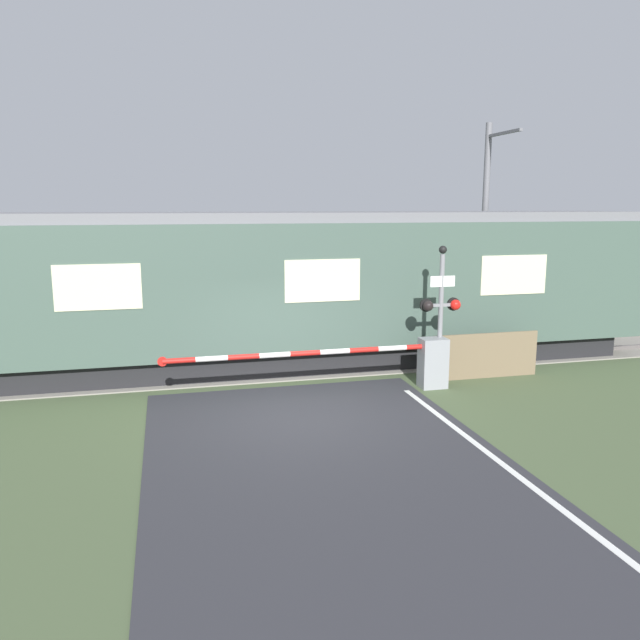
# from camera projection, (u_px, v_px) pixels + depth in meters

# --- Properties ---
(ground_plane) EXTENTS (80.00, 80.00, 0.00)m
(ground_plane) POSITION_uv_depth(u_px,v_px,m) (298.00, 415.00, 12.39)
(ground_plane) COLOR #475638
(track_bed) EXTENTS (36.00, 3.20, 0.13)m
(track_bed) POSITION_uv_depth(u_px,v_px,m) (266.00, 365.00, 16.21)
(track_bed) COLOR gray
(track_bed) RESTS_ON ground_plane
(train) EXTENTS (18.09, 3.17, 3.94)m
(train) POSITION_uv_depth(u_px,v_px,m) (308.00, 287.00, 16.10)
(train) COLOR black
(train) RESTS_ON ground_plane
(crossing_barrier) EXTENTS (6.37, 0.44, 1.15)m
(crossing_barrier) POSITION_uv_depth(u_px,v_px,m) (409.00, 361.00, 14.05)
(crossing_barrier) COLOR gray
(crossing_barrier) RESTS_ON ground_plane
(signal_post) EXTENTS (0.97, 0.26, 3.23)m
(signal_post) POSITION_uv_depth(u_px,v_px,m) (441.00, 307.00, 14.14)
(signal_post) COLOR gray
(signal_post) RESTS_ON ground_plane
(catenary_pole) EXTENTS (0.20, 1.90, 6.58)m
(catenary_pole) POSITION_uv_depth(u_px,v_px,m) (485.00, 227.00, 19.44)
(catenary_pole) COLOR slate
(catenary_pole) RESTS_ON ground_plane
(roadside_fence) EXTENTS (2.71, 0.06, 1.10)m
(roadside_fence) POSITION_uv_depth(u_px,v_px,m) (486.00, 356.00, 14.99)
(roadside_fence) COLOR #726047
(roadside_fence) RESTS_ON ground_plane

